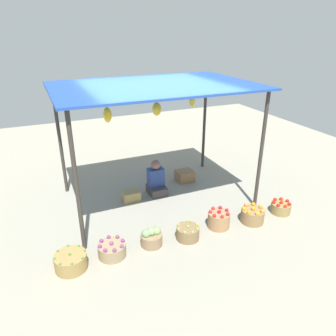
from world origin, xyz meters
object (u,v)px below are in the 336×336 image
(vendor_person, at_px, (156,181))
(basket_red_apples, at_px, (219,219))
(basket_cabbages, at_px, (151,237))
(basket_red_tomatoes, at_px, (281,207))
(wooden_crate_near_vendor, at_px, (131,196))
(basket_oranges, at_px, (252,215))
(wooden_crate_stacked_rear, at_px, (185,176))
(basket_limes, at_px, (188,233))
(basket_green_chilies, at_px, (71,262))
(basket_purple_onions, at_px, (112,250))

(vendor_person, relative_size, basket_red_apples, 1.94)
(basket_cabbages, relative_size, basket_red_tomatoes, 0.96)
(basket_red_apples, relative_size, basket_red_tomatoes, 1.05)
(basket_red_apples, bearing_deg, wooden_crate_near_vendor, 126.61)
(basket_oranges, distance_m, wooden_crate_near_vendor, 2.50)
(basket_red_tomatoes, distance_m, wooden_crate_near_vendor, 3.04)
(basket_cabbages, bearing_deg, wooden_crate_stacked_rear, 51.07)
(basket_cabbages, height_order, basket_oranges, basket_cabbages)
(basket_red_apples, height_order, basket_red_tomatoes, basket_red_apples)
(basket_limes, relative_size, basket_red_apples, 0.99)
(basket_green_chilies, bearing_deg, vendor_person, 39.76)
(wooden_crate_near_vendor, xyz_separation_m, wooden_crate_stacked_rear, (1.46, 0.40, 0.02))
(basket_red_apples, relative_size, basket_oranges, 0.93)
(basket_limes, xyz_separation_m, wooden_crate_near_vendor, (-0.49, 1.67, -0.01))
(basket_purple_onions, bearing_deg, basket_red_tomatoes, -0.86)
(basket_limes, bearing_deg, basket_green_chilies, 179.01)
(basket_purple_onions, bearing_deg, basket_oranges, -1.97)
(wooden_crate_stacked_rear, bearing_deg, vendor_person, -160.08)
(basket_cabbages, bearing_deg, basket_oranges, -2.99)
(basket_limes, distance_m, wooden_crate_near_vendor, 1.74)
(basket_purple_onions, bearing_deg, wooden_crate_stacked_rear, 41.16)
(basket_green_chilies, bearing_deg, basket_limes, -0.99)
(basket_purple_onions, relative_size, basket_oranges, 1.03)
(basket_green_chilies, relative_size, basket_limes, 1.22)
(basket_purple_onions, bearing_deg, basket_limes, -3.23)
(wooden_crate_stacked_rear, bearing_deg, wooden_crate_near_vendor, -164.81)
(basket_limes, xyz_separation_m, wooden_crate_stacked_rear, (0.96, 2.07, 0.01))
(basket_red_apples, height_order, wooden_crate_stacked_rear, basket_red_apples)
(basket_oranges, relative_size, wooden_crate_near_vendor, 1.20)
(basket_green_chilies, xyz_separation_m, wooden_crate_stacked_rear, (2.92, 2.03, 0.00))
(vendor_person, relative_size, basket_red_tomatoes, 2.04)
(basket_cabbages, bearing_deg, basket_green_chilies, -177.72)
(vendor_person, distance_m, basket_purple_onions, 2.21)
(basket_purple_onions, height_order, basket_oranges, basket_oranges)
(basket_purple_onions, height_order, basket_limes, basket_purple_onions)
(basket_green_chilies, xyz_separation_m, basket_red_tomatoes, (4.03, -0.01, -0.01))
(basket_oranges, bearing_deg, wooden_crate_stacked_rear, 100.56)
(basket_red_tomatoes, bearing_deg, basket_oranges, -176.75)
(basket_purple_onions, distance_m, basket_cabbages, 0.68)
(basket_cabbages, bearing_deg, wooden_crate_near_vendor, 84.84)
(basket_limes, distance_m, basket_red_apples, 0.69)
(basket_green_chilies, relative_size, basket_cabbages, 1.34)
(basket_red_tomatoes, relative_size, wooden_crate_stacked_rear, 0.99)
(basket_red_apples, distance_m, wooden_crate_stacked_rear, 1.99)
(basket_limes, bearing_deg, basket_cabbages, 172.26)
(basket_limes, bearing_deg, basket_oranges, -0.73)
(wooden_crate_near_vendor, bearing_deg, basket_green_chilies, -131.87)
(basket_cabbages, xyz_separation_m, basket_red_apples, (1.32, 0.00, 0.01))
(vendor_person, bearing_deg, basket_green_chilies, -140.24)
(basket_cabbages, relative_size, basket_red_apples, 0.91)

